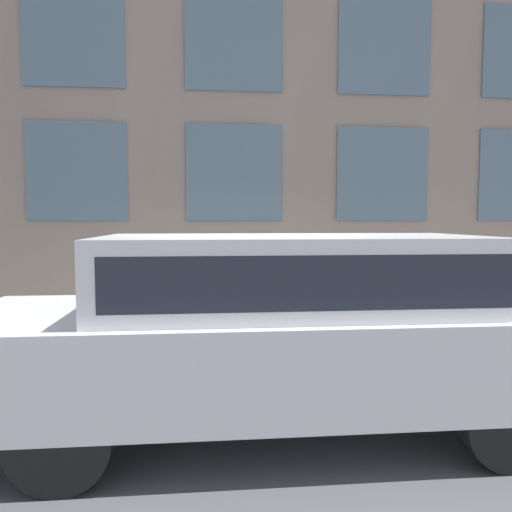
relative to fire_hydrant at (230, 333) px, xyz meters
name	(u,v)px	position (x,y,z in m)	size (l,w,h in m)	color
ground_plane	(251,390)	(-0.54, -0.21, -0.52)	(80.00, 80.00, 0.00)	#47474C
sidewalk	(241,348)	(1.06, -0.21, -0.45)	(3.20, 60.00, 0.13)	gray
building_facade	(234,119)	(2.81, -0.21, 3.07)	(0.33, 40.00, 7.18)	gray
fire_hydrant	(230,333)	(0.00, 0.00, 0.00)	(0.34, 0.45, 0.76)	#2D7260
person	(281,300)	(0.27, -0.66, 0.34)	(0.30, 0.20, 1.22)	navy
parked_truck_silver_near	(284,320)	(-1.64, -0.40, 0.48)	(1.83, 5.23, 1.73)	black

